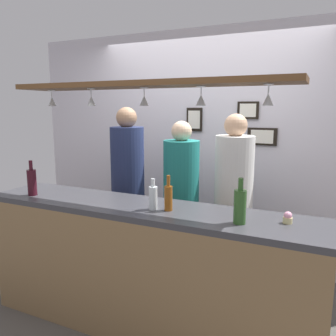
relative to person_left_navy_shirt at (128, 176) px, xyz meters
The scene contains 20 objects.
ground_plane 1.28m from the person_left_navy_shirt, 33.34° to the right, with size 8.00×8.00×0.00m, color #4C4742.
back_wall 0.95m from the person_left_navy_shirt, 50.56° to the left, with size 4.40×0.06×2.60m, color silver.
bar_counter 1.13m from the person_left_navy_shirt, 56.62° to the right, with size 2.70×0.55×1.02m.
overhead_glass_rack 1.24m from the person_left_navy_shirt, 49.46° to the right, with size 2.20×0.36×0.04m, color brown.
hanging_wineglass_far_left 1.06m from the person_left_navy_shirt, 113.34° to the right, with size 0.07×0.07×0.13m.
hanging_wineglass_left 1.06m from the person_left_navy_shirt, 78.96° to the right, with size 0.07×0.07×0.13m.
hanging_wineglass_center_left 1.16m from the person_left_navy_shirt, 49.70° to the right, with size 0.07×0.07×0.13m.
hanging_wineglass_center 1.44m from the person_left_navy_shirt, 34.12° to the right, with size 0.07×0.07×0.13m.
hanging_wineglass_center_right 1.79m from the person_left_navy_shirt, 25.83° to the right, with size 0.07×0.07×0.13m.
person_left_navy_shirt is the anchor object (origin of this frame).
person_middle_teal_shirt 0.60m from the person_left_navy_shirt, ahead, with size 0.34×0.34×1.63m.
person_right_white_patterned_shirt 1.10m from the person_left_navy_shirt, ahead, with size 0.34×0.34×1.70m.
bottle_champagne_green 1.58m from the person_left_navy_shirt, 31.45° to the right, with size 0.08×0.08×0.30m.
bottle_soda_clear 1.05m from the person_left_navy_shirt, 48.33° to the right, with size 0.06×0.06×0.23m.
bottle_beer_amber_tall 1.11m from the person_left_navy_shirt, 43.18° to the right, with size 0.06×0.06×0.26m.
bottle_wine_dark_red 0.95m from the person_left_navy_shirt, 116.39° to the right, with size 0.08×0.08×0.30m.
cupcake 1.76m from the person_left_navy_shirt, 22.91° to the right, with size 0.06×0.06×0.08m.
picture_frame_lower_pair 1.44m from the person_left_navy_shirt, 28.89° to the left, with size 0.30×0.02×0.18m.
picture_frame_upper_small 1.42m from the person_left_navy_shirt, 32.33° to the left, with size 0.22×0.02×0.18m.
picture_frame_crest 0.99m from the person_left_navy_shirt, 55.10° to the left, with size 0.18×0.02×0.26m.
Camera 1 is at (1.22, -2.53, 1.76)m, focal length 36.28 mm.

